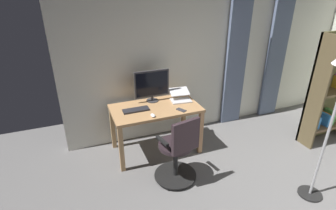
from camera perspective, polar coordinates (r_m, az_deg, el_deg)
name	(u,v)px	position (r m, az deg, el deg)	size (l,w,h in m)	color
back_room_partition	(216,53)	(4.55, 10.29, 11.03)	(5.06, 0.10, 2.59)	silver
curtain_left_panel	(276,57)	(5.22, 22.27, 9.65)	(0.38, 0.06, 2.29)	slate
curtain_right_panel	(236,61)	(4.69, 14.45, 9.10)	(0.38, 0.06, 2.29)	slate
desk	(156,113)	(3.86, -2.69, -1.81)	(1.27, 0.69, 0.73)	tan
office_chair	(178,152)	(3.36, 2.24, -10.06)	(0.56, 0.56, 0.95)	black
computer_monitor	(152,85)	(3.92, -3.49, 4.40)	(0.53, 0.18, 0.48)	#333338
computer_keyboard	(136,110)	(3.73, -6.92, -1.06)	(0.37, 0.14, 0.02)	#232328
laptop	(180,97)	(4.02, 2.67, 1.70)	(0.33, 0.34, 0.15)	silver
computer_mouse	(153,115)	(3.55, -3.28, -2.25)	(0.06, 0.10, 0.04)	white
cell_phone_face_up	(181,110)	(3.72, 2.87, -1.08)	(0.07, 0.14, 0.01)	#333338
bookshelf	(336,88)	(4.83, 32.48, 3.05)	(0.96, 0.30, 1.75)	brown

